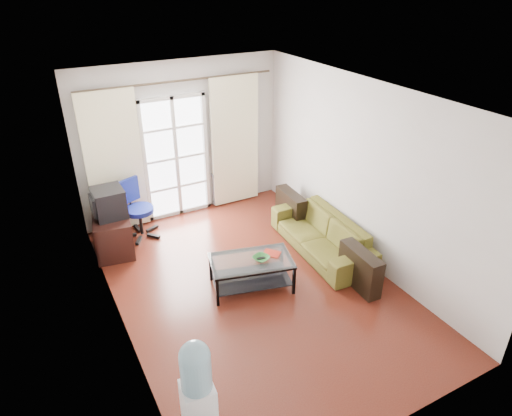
{
  "coord_description": "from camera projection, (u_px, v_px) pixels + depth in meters",
  "views": [
    {
      "loc": [
        -2.42,
        -4.57,
        4.0
      ],
      "look_at": [
        0.23,
        0.35,
        1.03
      ],
      "focal_mm": 32.0,
      "sensor_mm": 36.0,
      "label": 1
    }
  ],
  "objects": [
    {
      "name": "coffee_table",
      "position": [
        251.0,
        269.0,
        6.3
      ],
      "size": [
        1.24,
        0.89,
        0.45
      ],
      "rotation": [
        0.0,
        0.0,
        -0.25
      ],
      "color": "silver",
      "rests_on": "floor"
    },
    {
      "name": "wall_front",
      "position": [
        399.0,
        326.0,
        3.79
      ],
      "size": [
        3.6,
        0.02,
        2.7
      ],
      "primitive_type": "cube",
      "color": "silver",
      "rests_on": "floor"
    },
    {
      "name": "water_cooler",
      "position": [
        198.0,
        399.0,
        3.92
      ],
      "size": [
        0.31,
        0.3,
        1.34
      ],
      "rotation": [
        0.0,
        0.0,
        -0.1
      ],
      "color": "white",
      "rests_on": "floor"
    },
    {
      "name": "wall_left",
      "position": [
        110.0,
        236.0,
        5.06
      ],
      "size": [
        0.02,
        5.2,
        2.7
      ],
      "primitive_type": "cube",
      "color": "silver",
      "rests_on": "floor"
    },
    {
      "name": "tv_stand",
      "position": [
        113.0,
        234.0,
        7.11
      ],
      "size": [
        0.68,
        0.91,
        0.61
      ],
      "primitive_type": "cube",
      "rotation": [
        0.0,
        0.0,
        -0.17
      ],
      "color": "black",
      "rests_on": "floor"
    },
    {
      "name": "french_door",
      "position": [
        176.0,
        158.0,
        7.85
      ],
      "size": [
        1.16,
        0.06,
        2.15
      ],
      "color": "white",
      "rests_on": "wall_back"
    },
    {
      "name": "bowl",
      "position": [
        261.0,
        258.0,
        6.21
      ],
      "size": [
        0.37,
        0.37,
        0.05
      ],
      "primitive_type": "imported",
      "rotation": [
        0.0,
        0.0,
        0.38
      ],
      "color": "#30863F",
      "rests_on": "coffee_table"
    },
    {
      "name": "floor",
      "position": [
        253.0,
        286.0,
        6.44
      ],
      "size": [
        5.2,
        5.2,
        0.0
      ],
      "primitive_type": "plane",
      "color": "#5C2215",
      "rests_on": "ground"
    },
    {
      "name": "remote",
      "position": [
        262.0,
        258.0,
        6.24
      ],
      "size": [
        0.15,
        0.06,
        0.02
      ],
      "primitive_type": "cube",
      "rotation": [
        0.0,
        0.0,
        -0.14
      ],
      "color": "black",
      "rests_on": "coffee_table"
    },
    {
      "name": "wall_right",
      "position": [
        363.0,
        174.0,
        6.56
      ],
      "size": [
        0.02,
        5.2,
        2.7
      ],
      "primitive_type": "cube",
      "color": "silver",
      "rests_on": "floor"
    },
    {
      "name": "crt_tv",
      "position": [
        108.0,
        203.0,
        6.9
      ],
      "size": [
        0.5,
        0.49,
        0.45
      ],
      "rotation": [
        0.0,
        0.0,
        0.01
      ],
      "color": "black",
      "rests_on": "tv_stand"
    },
    {
      "name": "curtain_left",
      "position": [
        115.0,
        163.0,
        7.31
      ],
      "size": [
        0.9,
        0.07,
        2.35
      ],
      "primitive_type": "cube",
      "color": "#FFFBCD",
      "rests_on": "curtain_rod"
    },
    {
      "name": "book",
      "position": [
        269.0,
        257.0,
        6.27
      ],
      "size": [
        0.4,
        0.4,
        0.02
      ],
      "primitive_type": "imported",
      "rotation": [
        0.0,
        0.0,
        0.69
      ],
      "color": "maroon",
      "rests_on": "coffee_table"
    },
    {
      "name": "radiator",
      "position": [
        228.0,
        187.0,
        8.57
      ],
      "size": [
        0.64,
        0.12,
        0.64
      ],
      "primitive_type": "cube",
      "color": "gray",
      "rests_on": "floor"
    },
    {
      "name": "curtain_rod",
      "position": [
        179.0,
        81.0,
        7.27
      ],
      "size": [
        3.3,
        0.04,
        0.04
      ],
      "primitive_type": "cylinder",
      "rotation": [
        0.0,
        1.57,
        0.0
      ],
      "color": "#4C3F2D",
      "rests_on": "wall_back"
    },
    {
      "name": "sofa",
      "position": [
        321.0,
        235.0,
        7.12
      ],
      "size": [
        2.07,
        1.01,
        0.58
      ],
      "primitive_type": "imported",
      "rotation": [
        0.0,
        0.0,
        -1.63
      ],
      "color": "brown",
      "rests_on": "floor"
    },
    {
      "name": "task_chair",
      "position": [
        139.0,
        220.0,
        7.54
      ],
      "size": [
        0.87,
        0.87,
        0.97
      ],
      "rotation": [
        0.0,
        0.0,
        0.41
      ],
      "color": "black",
      "rests_on": "floor"
    },
    {
      "name": "wall_back",
      "position": [
        182.0,
        140.0,
        7.83
      ],
      "size": [
        3.6,
        0.02,
        2.7
      ],
      "primitive_type": "cube",
      "color": "silver",
      "rests_on": "floor"
    },
    {
      "name": "ceiling",
      "position": [
        253.0,
        95.0,
        5.18
      ],
      "size": [
        5.2,
        5.2,
        0.0
      ],
      "primitive_type": "plane",
      "rotation": [
        3.14,
        0.0,
        0.0
      ],
      "color": "white",
      "rests_on": "wall_back"
    },
    {
      "name": "curtain_right",
      "position": [
        235.0,
        142.0,
        8.21
      ],
      "size": [
        0.9,
        0.07,
        2.35
      ],
      "primitive_type": "cube",
      "color": "#FFFBCD",
      "rests_on": "curtain_rod"
    }
  ]
}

